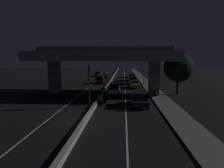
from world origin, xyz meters
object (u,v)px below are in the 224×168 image
Objects in this scene: car_white_second at (114,88)px; car_dark_red_third_oncoming at (98,74)px; motorcycle_black_filtering_mid at (108,91)px; pedestrian_on_sidewalk at (155,89)px; traffic_light_left_of_median at (89,78)px; car_white_sixth at (130,75)px; car_dark_blue_lead at (139,99)px; car_white_fifth at (132,77)px; car_dark_green_second_oncoming at (105,77)px; car_dark_red_lead_oncoming at (100,79)px; car_taxi_yellow_third at (134,84)px; street_lamp at (143,61)px; car_dark_red_fourth at (132,80)px; motorcycle_red_filtering_near at (102,99)px.

car_white_second is 31.19m from car_dark_red_third_oncoming.
pedestrian_on_sidewalk reaches higher than motorcycle_black_filtering_mid.
traffic_light_left_of_median is 35.16m from car_white_sixth.
car_white_sixth is 2.30× the size of motorcycle_black_filtering_mid.
car_white_fifth is at bearing -0.24° from car_dark_blue_lead.
motorcycle_black_filtering_mid is at bearing 6.11° from car_dark_green_second_oncoming.
car_dark_blue_lead is 20.91m from car_dark_red_lead_oncoming.
car_dark_blue_lead is at bearing 9.79° from traffic_light_left_of_median.
car_taxi_yellow_third is at bearing 110.30° from pedestrian_on_sidewalk.
car_taxi_yellow_third is at bearing 24.43° from car_dark_green_second_oncoming.
traffic_light_left_of_median reaches higher than car_white_second.
car_white_second is (-3.41, 7.45, 0.05)m from car_dark_blue_lead.
car_taxi_yellow_third reaches higher than car_dark_green_second_oncoming.
car_white_fifth is at bearing 105.85° from street_lamp.
car_dark_blue_lead is (-2.25, -18.10, -4.32)m from street_lamp.
traffic_light_left_of_median is at bearing 164.31° from car_dark_red_fourth.
street_lamp is at bearing -172.18° from car_white_sixth.
motorcycle_black_filtering_mid is at bearing 12.50° from car_dark_red_lead_oncoming.
car_dark_red_lead_oncoming is at bearing 151.90° from car_white_sixth.
pedestrian_on_sidewalk is (2.75, -19.04, 0.05)m from car_white_fifth.
car_white_second is 2.15× the size of motorcycle_black_filtering_mid.
car_dark_blue_lead is 2.38× the size of pedestrian_on_sidewalk.
car_white_sixth reaches higher than motorcycle_black_filtering_mid.
car_dark_red_third_oncoming is (-12.79, 19.71, -4.42)m from street_lamp.
car_dark_red_fourth is 1.00× the size of car_dark_green_second_oncoming.
car_white_sixth is 1.07× the size of car_dark_red_lead_oncoming.
car_dark_red_fourth is at bearing 102.26° from pedestrian_on_sidewalk.
pedestrian_on_sidewalk is at bearing -54.81° from motorcycle_red_filtering_near.
car_dark_red_third_oncoming is 2.32× the size of motorcycle_red_filtering_near.
car_dark_red_fourth is (5.91, 20.51, -2.50)m from traffic_light_left_of_median.
car_dark_red_lead_oncoming is at bearing 20.67° from car_dark_blue_lead.
car_white_second is at bearing 169.94° from pedestrian_on_sidewalk.
car_white_sixth is 11.29m from car_dark_red_third_oncoming.
car_taxi_yellow_third is (0.21, 13.72, -0.18)m from car_dark_blue_lead.
pedestrian_on_sidewalk reaches higher than car_dark_red_fourth.
pedestrian_on_sidewalk is (10.33, -23.12, 0.34)m from car_dark_green_second_oncoming.
car_dark_red_lead_oncoming reaches higher than motorcycle_black_filtering_mid.
car_white_second is 18.27m from car_white_fifth.
car_white_sixth is 33.42m from motorcycle_red_filtering_near.
car_white_sixth is at bearing 0.31° from car_dark_blue_lead.
car_white_sixth is 2.44× the size of pedestrian_on_sidewalk.
car_dark_blue_lead is 0.98× the size of car_white_sixth.
car_dark_red_fourth is at bearing 31.62° from car_dark_red_third_oncoming.
car_white_fifth is at bearing 98.22° from pedestrian_on_sidewalk.
car_white_sixth reaches higher than car_taxi_yellow_third.
car_taxi_yellow_third is 19.87m from car_white_sixth.
car_white_second is at bearing 164.28° from car_dark_red_fourth.
car_dark_blue_lead is 0.95× the size of car_white_fifth.
car_dark_red_fourth is 0.92× the size of car_white_fifth.
car_dark_red_third_oncoming reaches higher than motorcycle_red_filtering_near.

